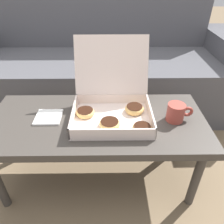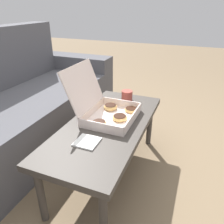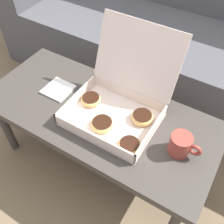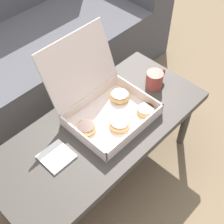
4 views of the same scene
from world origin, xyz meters
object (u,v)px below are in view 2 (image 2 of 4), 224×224
(coffee_table, at_px, (107,129))
(couch, at_px, (8,114))
(coffee_mug, at_px, (127,96))
(pastry_box, at_px, (106,108))

(coffee_table, bearing_deg, couch, 90.00)
(couch, bearing_deg, coffee_table, -90.00)
(coffee_mug, bearing_deg, coffee_table, 179.00)
(coffee_table, height_order, coffee_mug, coffee_mug)
(couch, xyz_separation_m, coffee_mug, (0.40, -0.91, 0.15))
(coffee_table, height_order, pastry_box, pastry_box)
(couch, distance_m, coffee_table, 0.90)
(coffee_mug, bearing_deg, couch, 113.86)
(coffee_table, bearing_deg, coffee_mug, -1.00)
(pastry_box, relative_size, coffee_mug, 3.25)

